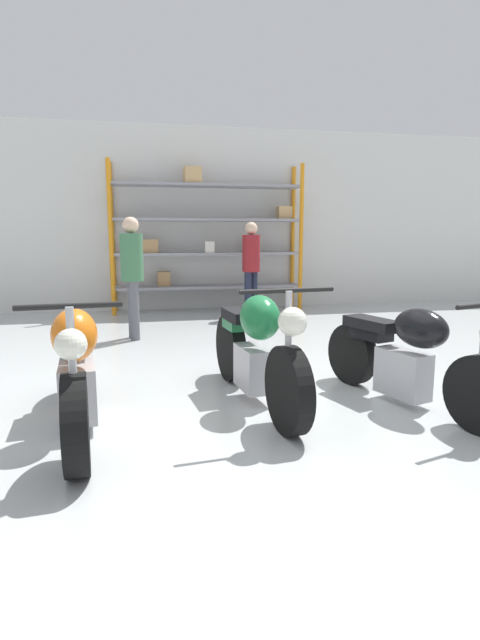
% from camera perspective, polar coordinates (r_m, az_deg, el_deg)
% --- Properties ---
extents(ground_plane, '(30.00, 30.00, 0.00)m').
position_cam_1_polar(ground_plane, '(4.48, 1.02, -9.71)').
color(ground_plane, '#B2B7B7').
extents(back_wall, '(30.00, 0.08, 3.60)m').
position_cam_1_polar(back_wall, '(10.23, -6.39, 11.38)').
color(back_wall, silver).
rests_on(back_wall, ground_plane).
extents(shelving_rack, '(3.73, 0.63, 2.85)m').
position_cam_1_polar(shelving_rack, '(9.90, -3.77, 9.67)').
color(shelving_rack, orange).
rests_on(shelving_rack, ground_plane).
extents(motorcycle_orange, '(0.63, 2.20, 1.08)m').
position_cam_1_polar(motorcycle_orange, '(4.02, -18.14, -5.71)').
color(motorcycle_orange, black).
rests_on(motorcycle_orange, ground_plane).
extents(motorcycle_green, '(0.74, 2.18, 1.10)m').
position_cam_1_polar(motorcycle_green, '(4.40, 1.82, -3.28)').
color(motorcycle_green, black).
rests_on(motorcycle_green, ground_plane).
extents(motorcycle_black, '(0.82, 2.03, 1.00)m').
position_cam_1_polar(motorcycle_black, '(4.62, 18.63, -3.90)').
color(motorcycle_black, black).
rests_on(motorcycle_black, ground_plane).
extents(person_browsing, '(0.45, 0.45, 1.72)m').
position_cam_1_polar(person_browsing, '(9.07, 1.28, 6.68)').
color(person_browsing, '#1E2338').
rests_on(person_browsing, ground_plane).
extents(person_near_rack, '(0.37, 0.37, 1.74)m').
position_cam_1_polar(person_near_rack, '(7.27, -12.24, 5.85)').
color(person_near_rack, '#595960').
rests_on(person_near_rack, ground_plane).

